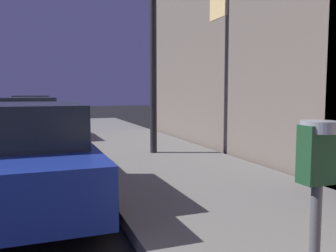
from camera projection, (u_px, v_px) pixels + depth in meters
parking_meter at (317, 181)px, 1.82m from camera, size 0.19×0.19×1.29m
car_blue at (20, 154)px, 5.10m from camera, size 2.16×4.57×1.43m
car_silver at (30, 120)px, 11.41m from camera, size 2.04×4.59×1.43m
car_white at (32, 110)px, 17.73m from camera, size 2.23×4.42×1.43m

